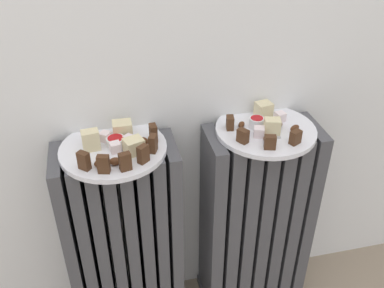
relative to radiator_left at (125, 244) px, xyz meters
The scene contains 35 objects.
radiator_left is the anchor object (origin of this frame).
radiator_right 0.38m from the radiator_left, ahead, with size 0.31×0.15×0.62m.
plate_left 0.32m from the radiator_left, 45.00° to the right, with size 0.25×0.25×0.01m, color white.
plate_right 0.50m from the radiator_left, ahead, with size 0.25×0.25×0.01m, color white.
dark_cake_slice_left_0 0.36m from the radiator_left, 132.26° to the right, with size 0.03×0.02×0.04m, color #472B19.
dark_cake_slice_left_1 0.36m from the radiator_left, 104.99° to the right, with size 0.03×0.02×0.04m, color #472B19.
dark_cake_slice_left_2 0.36m from the radiator_left, 77.72° to the right, with size 0.03×0.02×0.04m, color #472B19.
dark_cake_slice_left_3 0.36m from the radiator_left, 50.44° to the right, with size 0.03×0.02×0.04m, color #472B19.
dark_cake_slice_left_4 0.36m from the radiator_left, 23.17° to the right, with size 0.03×0.02×0.04m, color #472B19.
dark_cake_slice_left_5 0.36m from the radiator_left, ahead, with size 0.03×0.02×0.04m, color #472B19.
marble_cake_slice_left_0 0.35m from the radiator_left, behind, with size 0.04×0.03×0.05m, color beige.
marble_cake_slice_left_1 0.35m from the radiator_left, 58.11° to the left, with size 0.05×0.04×0.04m, color beige.
marble_cake_slice_left_2 0.35m from the radiator_left, 36.69° to the right, with size 0.04×0.04×0.04m, color beige.
turkish_delight_left_0 0.34m from the radiator_left, 76.95° to the right, with size 0.02×0.02×0.02m, color white.
turkish_delight_left_1 0.34m from the radiator_left, 115.32° to the left, with size 0.02×0.02×0.02m, color white.
turkish_delight_left_2 0.34m from the radiator_left, ahead, with size 0.02×0.02×0.02m, color white.
medjool_date_left_0 0.34m from the radiator_left, 116.42° to the right, with size 0.02×0.02×0.02m, color #4C2814.
medjool_date_left_1 0.34m from the radiator_left, ahead, with size 0.03×0.02×0.02m, color #4C2814.
medjool_date_left_2 0.34m from the radiator_left, 137.86° to the left, with size 0.03×0.02×0.02m, color #4C2814.
medjool_date_left_3 0.34m from the radiator_left, 89.84° to the right, with size 0.03×0.02×0.02m, color #4C2814.
jam_bowl_left 0.34m from the radiator_left, 44.17° to the left, with size 0.04×0.04×0.02m.
dark_cake_slice_right_0 0.45m from the radiator_left, ahead, with size 0.03×0.02×0.03m, color #472B19.
dark_cake_slice_right_1 0.46m from the radiator_left, ahead, with size 0.03×0.02×0.03m, color #472B19.
dark_cake_slice_right_2 0.50m from the radiator_left, 13.82° to the right, with size 0.03×0.02×0.03m, color #472B19.
dark_cake_slice_right_3 0.55m from the radiator_left, 10.89° to the right, with size 0.03×0.02×0.03m, color #472B19.
marble_cake_slice_right_0 0.52m from the radiator_left, ahead, with size 0.04×0.03×0.04m, color beige.
marble_cake_slice_right_1 0.53m from the radiator_left, ahead, with size 0.04×0.04×0.04m, color beige.
turkish_delight_right_0 0.49m from the radiator_left, ahead, with size 0.02×0.02×0.02m, color white.
turkish_delight_right_1 0.55m from the radiator_left, ahead, with size 0.02×0.02×0.02m, color white.
medjool_date_right_0 0.46m from the radiator_left, ahead, with size 0.02×0.01×0.01m, color #4C2814.
medjool_date_right_1 0.56m from the radiator_left, ahead, with size 0.03×0.01×0.02m, color #4C2814.
medjool_date_right_2 0.53m from the radiator_left, ahead, with size 0.03×0.02×0.02m, color #4C2814.
medjool_date_right_3 0.50m from the radiator_left, ahead, with size 0.03×0.02×0.02m, color #4C2814.
jam_bowl_right 0.50m from the radiator_left, ahead, with size 0.04×0.04×0.03m.
fork 0.52m from the radiator_left, ahead, with size 0.03×0.10×0.00m.
Camera 1 is at (-0.20, -0.60, 1.20)m, focal length 40.90 mm.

